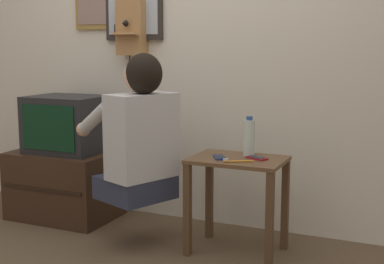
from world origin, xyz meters
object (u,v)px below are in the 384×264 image
(cell_phone_spare, at_px, (257,158))
(water_bottle, at_px, (249,137))
(cell_phone_held, at_px, (220,157))
(toothbrush, at_px, (236,161))
(wall_phone_antique, at_px, (132,27))
(person, at_px, (139,133))
(television, at_px, (67,124))

(cell_phone_spare, bearing_deg, water_bottle, 70.00)
(cell_phone_held, distance_m, toothbrush, 0.14)
(water_bottle, xyz_separation_m, toothbrush, (-0.01, -0.20, -0.10))
(wall_phone_antique, xyz_separation_m, water_bottle, (0.97, -0.31, -0.66))
(wall_phone_antique, height_order, water_bottle, wall_phone_antique)
(cell_phone_held, distance_m, water_bottle, 0.22)
(cell_phone_spare, xyz_separation_m, toothbrush, (-0.08, -0.13, 0.00))
(person, height_order, television, person)
(person, relative_size, water_bottle, 3.72)
(wall_phone_antique, distance_m, cell_phone_held, 1.21)
(wall_phone_antique, height_order, cell_phone_spare, wall_phone_antique)
(television, height_order, toothbrush, television)
(cell_phone_held, distance_m, cell_phone_spare, 0.21)
(water_bottle, height_order, toothbrush, water_bottle)
(cell_phone_held, xyz_separation_m, cell_phone_spare, (0.20, 0.07, 0.00))
(cell_phone_held, height_order, water_bottle, water_bottle)
(cell_phone_held, bearing_deg, water_bottle, 14.41)
(television, height_order, cell_phone_spare, television)
(person, xyz_separation_m, television, (-0.75, 0.30, -0.03))
(television, distance_m, cell_phone_spare, 1.43)
(person, height_order, water_bottle, person)
(toothbrush, bearing_deg, cell_phone_held, 33.61)
(wall_phone_antique, bearing_deg, television, -146.87)
(wall_phone_antique, xyz_separation_m, cell_phone_held, (0.83, -0.44, -0.76))
(cell_phone_spare, relative_size, toothbrush, 0.90)
(cell_phone_spare, relative_size, water_bottle, 0.59)
(person, height_order, cell_phone_held, person)
(water_bottle, bearing_deg, person, -157.89)
(wall_phone_antique, relative_size, cell_phone_spare, 5.75)
(wall_phone_antique, bearing_deg, water_bottle, -17.80)
(cell_phone_held, height_order, toothbrush, toothbrush)
(person, relative_size, cell_phone_spare, 6.35)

